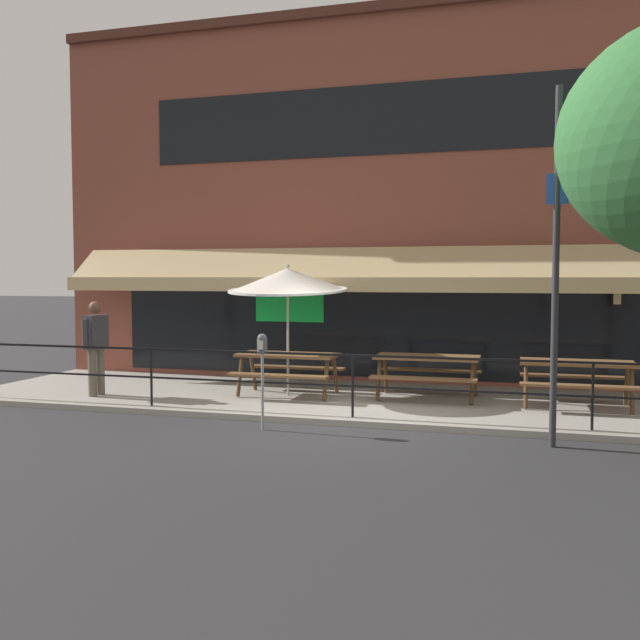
{
  "coord_description": "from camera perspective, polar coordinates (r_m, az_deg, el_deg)",
  "views": [
    {
      "loc": [
        2.52,
        -10.24,
        2.25
      ],
      "look_at": [
        -0.9,
        1.6,
        1.5
      ],
      "focal_mm": 40.0,
      "sensor_mm": 36.0,
      "label": 1
    }
  ],
  "objects": [
    {
      "name": "ground_plane",
      "position": [
        10.79,
        2.25,
        -8.56
      ],
      "size": [
        120.0,
        120.0,
        0.0
      ],
      "primitive_type": "plane",
      "color": "#2D2D30"
    },
    {
      "name": "patio_deck",
      "position": [
        12.69,
        4.42,
        -6.51
      ],
      "size": [
        15.0,
        4.0,
        0.1
      ],
      "primitive_type": "cube",
      "color": "#9E998E",
      "rests_on": "ground"
    },
    {
      "name": "restaurant_building",
      "position": [
        14.77,
        6.26,
        9.56
      ],
      "size": [
        15.0,
        1.6,
        7.69
      ],
      "color": "brown",
      "rests_on": "ground"
    },
    {
      "name": "patio_railing",
      "position": [
        10.94,
        2.63,
        -4.15
      ],
      "size": [
        13.84,
        0.04,
        0.97
      ],
      "color": "black",
      "rests_on": "patio_deck"
    },
    {
      "name": "picnic_table_left",
      "position": [
        12.89,
        -2.58,
        -3.4
      ],
      "size": [
        1.8,
        1.42,
        0.76
      ],
      "color": "brown",
      "rests_on": "patio_deck"
    },
    {
      "name": "picnic_table_centre",
      "position": [
        12.66,
        8.57,
        -3.56
      ],
      "size": [
        1.8,
        1.42,
        0.76
      ],
      "color": "brown",
      "rests_on": "patio_deck"
    },
    {
      "name": "picnic_table_right",
      "position": [
        12.45,
        19.86,
        -3.85
      ],
      "size": [
        1.8,
        1.42,
        0.76
      ],
      "color": "brown",
      "rests_on": "patio_deck"
    },
    {
      "name": "patio_umbrella_left",
      "position": [
        12.8,
        -2.6,
        3.17
      ],
      "size": [
        2.14,
        2.14,
        2.38
      ],
      "color": "#B7B2A8",
      "rests_on": "patio_deck"
    },
    {
      "name": "pedestrian_walking",
      "position": [
        13.47,
        -17.5,
        -1.76
      ],
      "size": [
        0.31,
        0.61,
        1.71
      ],
      "color": "#665B4C",
      "rests_on": "patio_deck"
    },
    {
      "name": "parking_meter_near",
      "position": [
        10.44,
        -4.65,
        -2.59
      ],
      "size": [
        0.15,
        0.16,
        1.42
      ],
      "color": "gray",
      "rests_on": "ground"
    },
    {
      "name": "street_sign_pole",
      "position": [
        9.8,
        18.35,
        4.24
      ],
      "size": [
        0.28,
        0.09,
        4.7
      ],
      "color": "#2D2D33",
      "rests_on": "ground"
    }
  ]
}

